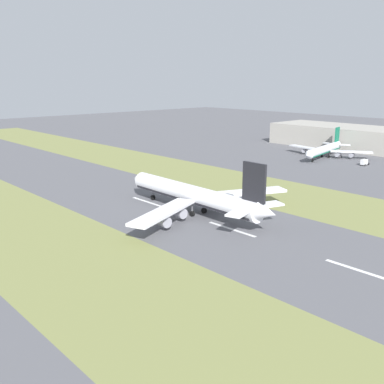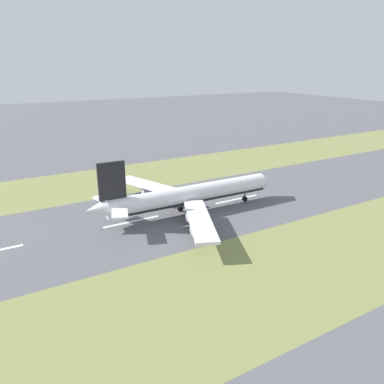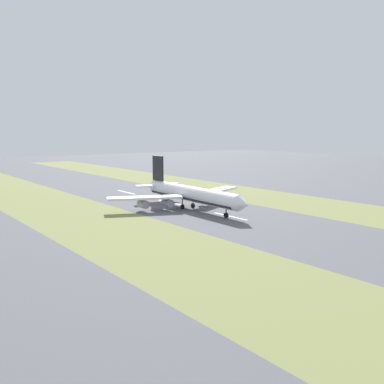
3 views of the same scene
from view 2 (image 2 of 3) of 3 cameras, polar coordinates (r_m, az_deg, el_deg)
The scene contains 6 objects.
ground_plane at distance 124.04m, azimuth -1.27°, elevation -2.83°, with size 800.00×800.00×0.00m, color #56565B.
grass_median_west at distance 162.76m, azimuth -8.96°, elevation 2.32°, with size 40.00×600.00×0.01m, color olive.
grass_median_east at distance 91.27m, azimuth 12.84°, elevation -11.91°, with size 40.00×600.00×0.01m, color olive.
centreline_dash_mid at distance 117.00m, azimuth -9.20°, elevation -4.48°, with size 1.20×18.00×0.01m, color silver.
centreline_dash_far at distance 135.08m, azimuth 6.79°, elevation -1.09°, with size 1.20×18.00×0.01m, color silver.
airplane_main_jet at distance 119.62m, azimuth -0.80°, elevation -0.59°, with size 64.12×67.09×20.20m.
Camera 2 is at (100.90, -55.37, 46.25)m, focal length 35.00 mm.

